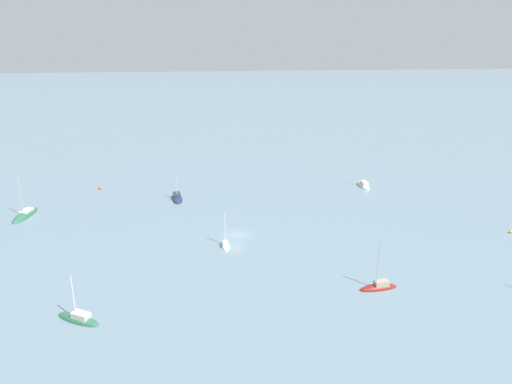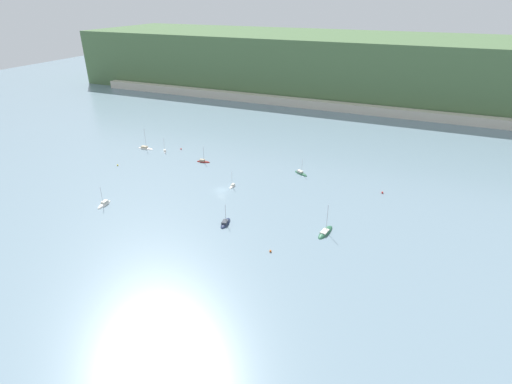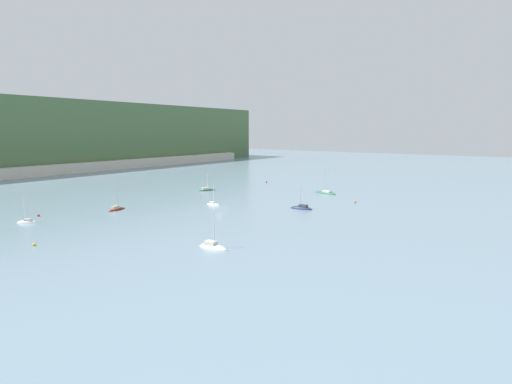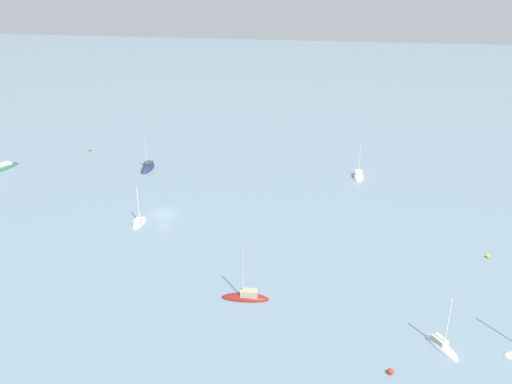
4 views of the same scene
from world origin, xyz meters
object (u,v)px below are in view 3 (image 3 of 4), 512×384
sailboat_0 (302,209)px  mooring_buoy_0 (355,202)px  mooring_buoy_3 (34,244)px  sailboat_2 (27,222)px  mooring_buoy_1 (266,182)px  sailboat_5 (325,193)px  sailboat_3 (213,248)px  sailboat_4 (213,204)px  sailboat_1 (117,210)px  mooring_buoy_2 (38,215)px  sailboat_7 (207,190)px

sailboat_0 → mooring_buoy_0: size_ratio=11.82×
mooring_buoy_0 → mooring_buoy_3: mooring_buoy_0 is taller
sailboat_0 → sailboat_2: (-52.74, 44.24, 0.01)m
mooring_buoy_1 → sailboat_5: bearing=-109.9°
mooring_buoy_3 → sailboat_2: bearing=68.6°
sailboat_3 → sailboat_2: bearing=-172.2°
sailboat_4 → mooring_buoy_0: 42.60m
sailboat_3 → sailboat_1: bearing=161.9°
mooring_buoy_2 → sailboat_1: bearing=-28.5°
sailboat_0 → mooring_buoy_1: 57.21m
sailboat_3 → sailboat_7: 72.07m
sailboat_1 → mooring_buoy_1: 71.97m
sailboat_7 → sailboat_2: bearing=-150.4°
sailboat_5 → mooring_buoy_3: bearing=89.5°
mooring_buoy_2 → mooring_buoy_0: bearing=-41.4°
sailboat_0 → sailboat_2: size_ratio=1.09×
mooring_buoy_2 → sailboat_3: bearing=-84.5°
mooring_buoy_0 → mooring_buoy_1: mooring_buoy_1 is taller
mooring_buoy_0 → sailboat_4: bearing=130.2°
mooring_buoy_1 → mooring_buoy_2: (-88.56, 9.41, -0.05)m
sailboat_4 → mooring_buoy_3: bearing=-92.8°
sailboat_2 → mooring_buoy_3: sailboat_2 is taller
sailboat_5 → sailboat_2: bearing=75.3°
mooring_buoy_1 → sailboat_0: bearing=-135.8°
sailboat_0 → sailboat_1: bearing=29.5°
sailboat_0 → sailboat_2: bearing=42.0°
sailboat_0 → mooring_buoy_3: size_ratio=13.30×
sailboat_1 → sailboat_5: (60.08, -33.30, -0.07)m
sailboat_0 → mooring_buoy_2: sailboat_0 is taller
mooring_buoy_0 → sailboat_3: bearing=176.9°
sailboat_3 → sailboat_7: bearing=129.6°
sailboat_1 → sailboat_3: bearing=-111.8°
sailboat_0 → sailboat_7: size_ratio=1.04×
sailboat_1 → sailboat_5: sailboat_5 is taller
sailboat_7 → mooring_buoy_0: size_ratio=11.33×
mooring_buoy_2 → mooring_buoy_3: bearing=-117.2°
sailboat_4 → mooring_buoy_3: size_ratio=11.75×
sailboat_3 → sailboat_4: bearing=127.7°
sailboat_4 → mooring_buoy_1: 52.95m
sailboat_3 → mooring_buoy_3: size_ratio=13.99×
sailboat_2 → sailboat_0: bearing=-167.1°
mooring_buoy_0 → mooring_buoy_2: bearing=138.6°
sailboat_1 → mooring_buoy_1: size_ratio=10.60×
sailboat_1 → mooring_buoy_3: sailboat_1 is taller
sailboat_3 → mooring_buoy_2: size_ratio=12.59×
sailboat_3 → mooring_buoy_2: bearing=-178.6°
sailboat_4 → sailboat_5: size_ratio=0.65×
sailboat_1 → mooring_buoy_0: sailboat_1 is taller
mooring_buoy_2 → mooring_buoy_3: (-13.40, -26.03, -0.03)m
sailboat_7 → mooring_buoy_3: (-70.73, -21.45, 0.15)m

